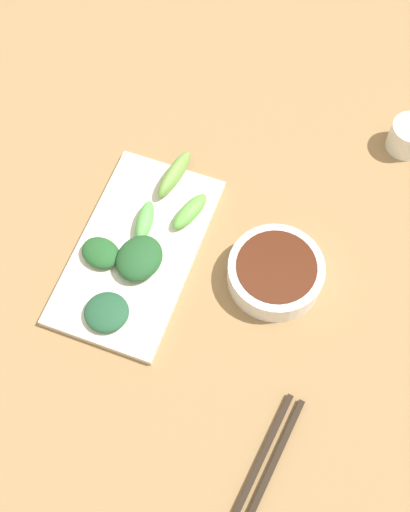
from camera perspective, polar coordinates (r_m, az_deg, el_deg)
The scene contains 11 objects.
tabletop at distance 0.96m, azimuth -0.43°, elevation -0.66°, with size 2.10×2.10×0.02m, color #98754A.
sauce_bowl at distance 0.93m, azimuth 6.04°, elevation -1.37°, with size 0.13×0.13×0.04m.
serving_plate at distance 0.96m, azimuth -5.84°, elevation 0.48°, with size 0.16×0.30×0.01m, color silver.
broccoli_stalk_0 at distance 0.96m, azimuth -5.17°, elevation 2.97°, with size 0.02×0.07×0.02m, color #5DB552.
broccoli_stalk_1 at distance 0.97m, azimuth -1.30°, elevation 3.83°, with size 0.03×0.07×0.02m, color #64AD47.
broccoli_leafy_2 at distance 0.93m, azimuth -5.64°, elevation -0.19°, with size 0.06×0.07×0.03m, color #225529.
broccoli_leafy_3 at distance 0.95m, azimuth -8.90°, elevation 0.27°, with size 0.06×0.05×0.02m, color #235A28.
broccoli_leafy_4 at distance 0.91m, azimuth -8.40°, elevation -4.78°, with size 0.06×0.06×0.02m, color #225334.
broccoli_stalk_5 at distance 1.00m, azimuth -2.63°, elevation 7.00°, with size 0.02×0.09×0.03m, color #71A346.
chopsticks at distance 0.87m, azimuth 4.59°, elevation -18.59°, with size 0.05×0.23×0.01m.
tea_cup at distance 1.08m, azimuth 16.96°, elevation 9.74°, with size 0.06×0.06×0.05m, color white.
Camera 1 is at (-0.15, 0.38, 0.88)m, focal length 46.86 mm.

